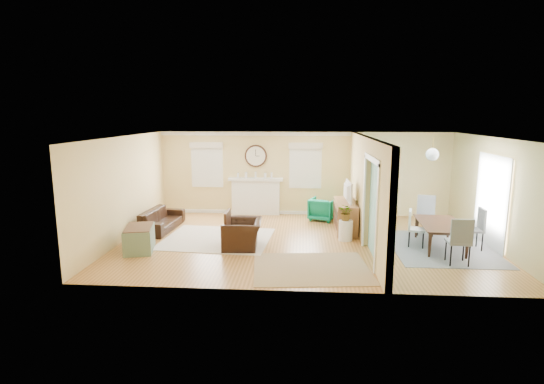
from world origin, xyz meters
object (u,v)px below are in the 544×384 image
object	(u,v)px
eames_chair	(242,234)
credenza	(345,216)
green_chair	(322,209)
dining_table	(441,235)
sofa	(161,219)

from	to	relation	value
eames_chair	credenza	distance (m)	3.10
green_chair	credenza	bearing A→B (deg)	136.72
green_chair	dining_table	size ratio (longest dim) A/B	0.43
credenza	dining_table	bearing A→B (deg)	-33.17
eames_chair	dining_table	size ratio (longest dim) A/B	0.60
sofa	eames_chair	distance (m)	2.87
eames_chair	dining_table	xyz separation A→B (m)	(4.71, 0.33, -0.03)
sofa	eames_chair	bearing A→B (deg)	-117.62
sofa	dining_table	distance (m)	7.27
sofa	eames_chair	world-z (taller)	eames_chair
eames_chair	credenza	bearing A→B (deg)	120.31
eames_chair	dining_table	world-z (taller)	eames_chair
eames_chair	green_chair	distance (m)	3.48
dining_table	credenza	bearing A→B (deg)	60.74
sofa	green_chair	world-z (taller)	green_chair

